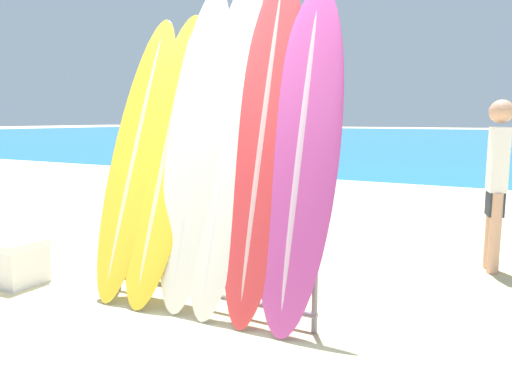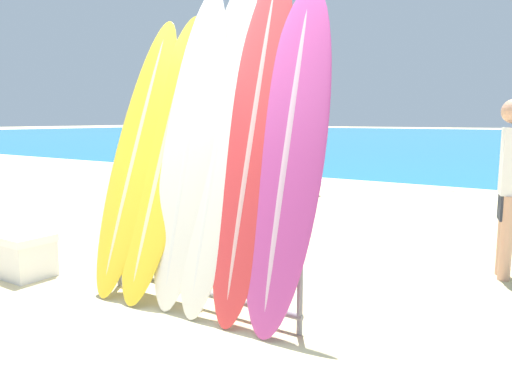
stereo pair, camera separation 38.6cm
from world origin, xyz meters
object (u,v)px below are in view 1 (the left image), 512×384
Objects in this scene: surfboard_slot_3 at (226,144)px; person_mid_beach at (497,179)px; person_near_water at (288,145)px; surfboard_rack at (205,254)px; surfboard_slot_5 at (300,158)px; cooler_box at (11,260)px; surfboard_slot_0 at (137,154)px; surfboard_slot_2 at (195,147)px; surfboard_slot_1 at (167,155)px; surfboard_slot_4 at (263,143)px.

person_mid_beach is (1.71, 1.99, -0.37)m from surfboard_slot_3.
surfboard_rack is at bearing 169.05° from person_near_water.
cooler_box is at bearing -171.54° from surfboard_slot_5.
surfboard_rack is at bearing -8.60° from surfboard_slot_0.
surfboard_slot_3 is (0.13, 0.11, 0.82)m from surfboard_rack.
surfboard_slot_3 is at bearing 170.55° from person_near_water.
surfboard_slot_3 reaches higher than person_near_water.
person_near_water is at bearing 108.31° from surfboard_slot_2.
surfboard_slot_5 is (0.73, 0.08, 0.75)m from surfboard_rack.
surfboard_slot_3 reaches higher than person_mid_beach.
surfboard_slot_5 is (0.60, -0.03, -0.07)m from surfboard_slot_3.
surfboard_slot_2 is 1.52× the size of person_mid_beach.
surfboard_slot_0 is at bearing 178.01° from surfboard_slot_2.
person_near_water is (-1.89, 5.71, -0.30)m from surfboard_slot_2.
person_mid_beach is at bearing 49.34° from surfboard_slot_3.
surfboard_slot_1 is 0.56m from surfboard_slot_3.
surfboard_rack is 1.03m from surfboard_slot_0.
surfboard_slot_2 is (0.29, -0.02, 0.07)m from surfboard_slot_1.
surfboard_slot_0 reaches higher than surfboard_rack.
surfboard_slot_1 is at bearing 165.52° from person_near_water.
surfboard_rack is 3.17× the size of cooler_box.
surfboard_slot_3 is (0.55, -0.00, 0.10)m from surfboard_slot_1.
surfboard_slot_2 is 0.96× the size of surfboard_slot_4.
person_near_water is 5.35m from person_mid_beach.
surfboard_slot_4 is at bearing 2.10° from surfboard_slot_2.
surfboard_rack is 0.81m from surfboard_slot_2.
surfboard_slot_4 is (1.16, -0.00, 0.12)m from surfboard_slot_0.
surfboard_slot_1 is 0.94× the size of surfboard_slot_2.
surfboard_rack is 0.73× the size of surfboard_slot_3.
surfboard_slot_2 is at bearing -175.06° from surfboard_slot_3.
surfboard_slot_2 is 2.04m from cooler_box.
person_near_water is at bearing 113.33° from surfboard_slot_4.
surfboard_slot_5 is at bearing -5.63° from surfboard_slot_4.
surfboard_slot_3 is 0.99× the size of surfboard_slot_4.
surfboard_slot_4 is (0.56, 0.02, 0.05)m from surfboard_slot_2.
surfboard_slot_4 is at bearing -0.26° from surfboard_slot_1.
surfboard_slot_0 is at bearing 171.40° from surfboard_rack.
surfboard_rack is 2.82m from person_mid_beach.
person_near_water is (-2.76, 5.72, -0.26)m from surfboard_slot_5.
surfboard_slot_2 is at bearing -4.81° from surfboard_slot_1.
cooler_box is at bearing -163.67° from surfboard_slot_1.
surfboard_slot_5 is (1.46, -0.03, 0.03)m from surfboard_slot_0.
surfboard_slot_2 is at bearing -177.90° from surfboard_slot_4.
surfboard_slot_1 is at bearing 179.82° from surfboard_slot_3.
surfboard_slot_3 is at bearing 176.98° from surfboard_slot_5.
surfboard_slot_2 is 2.83m from person_mid_beach.
surfboard_slot_4 is 2.47m from person_mid_beach.
person_mid_beach is (1.10, 2.02, -0.30)m from surfboard_slot_5.
surfboard_slot_2 is (-0.13, 0.09, 0.79)m from surfboard_rack.
surfboard_slot_2 is at bearing 146.09° from surfboard_rack.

